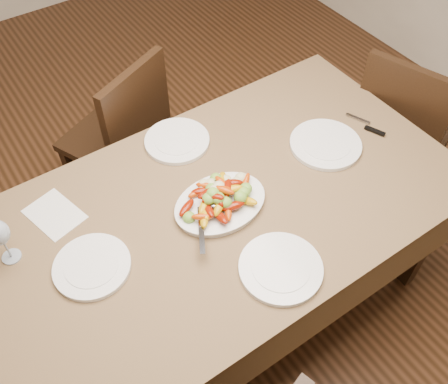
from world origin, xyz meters
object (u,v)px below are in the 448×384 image
chair_right (405,128)px  serving_platter (220,205)px  dining_table (224,258)px  chair_far (113,137)px  plate_right (325,144)px  plate_near (281,268)px  plate_left (92,266)px  wine_glass (2,240)px  plate_far (177,141)px

chair_right → serving_platter: chair_right is taller
dining_table → chair_far: chair_far is taller
plate_right → plate_near: bearing=-145.4°
dining_table → chair_far: size_ratio=1.94×
plate_left → serving_platter: bearing=-2.7°
chair_far → chair_right: size_ratio=1.00×
plate_left → wine_glass: (-0.21, 0.20, 0.09)m
dining_table → serving_platter: (-0.02, -0.01, 0.39)m
serving_platter → wine_glass: bearing=163.0°
chair_far → plate_far: bearing=79.2°
dining_table → plate_right: plate_right is taller
dining_table → wine_glass: wine_glass is taller
plate_left → plate_far: 0.65m
serving_platter → dining_table: bearing=19.7°
serving_platter → plate_far: size_ratio=1.28×
plate_near → wine_glass: 0.92m
plate_far → plate_near: size_ratio=0.95×
chair_far → serving_platter: bearing=70.5°
chair_right → plate_far: chair_right is taller
chair_far → plate_near: (0.09, -1.20, 0.29)m
chair_far → chair_right: 1.48m
serving_platter → wine_glass: 0.75m
plate_right → plate_near: same height
plate_left → plate_right: size_ratio=0.89×
plate_right → wine_glass: bearing=171.0°
dining_table → plate_left: plate_left is taller
wine_glass → plate_near: bearing=-37.3°
serving_platter → wine_glass: wine_glass is taller
plate_near → dining_table: bearing=89.0°
serving_platter → plate_far: serving_platter is taller
chair_right → plate_right: (-0.65, -0.06, 0.29)m
plate_left → plate_near: size_ratio=0.92×
chair_far → dining_table: bearing=72.0°
dining_table → plate_right: size_ratio=6.25×
plate_far → wine_glass: size_ratio=1.31×
plate_far → wine_glass: 0.78m
chair_far → plate_near: bearing=69.9°
serving_platter → chair_far: bearing=94.7°
serving_platter → wine_glass: (-0.71, 0.22, 0.09)m
plate_right → wine_glass: wine_glass is taller
dining_table → chair_far: bearing=96.3°
chair_far → plate_far: (0.11, -0.47, 0.29)m
plate_far → plate_left: bearing=-146.6°
serving_platter → plate_near: bearing=-87.2°
chair_far → plate_far: 0.57m
dining_table → plate_near: bearing=-91.0°
chair_right → serving_platter: (-1.19, -0.08, 0.30)m
wine_glass → chair_far: bearing=44.8°
plate_far → wine_glass: (-0.76, -0.16, 0.09)m
serving_platter → plate_far: bearing=83.6°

